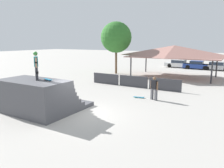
{
  "coord_description": "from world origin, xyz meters",
  "views": [
    {
      "loc": [
        8.02,
        -9.64,
        4.26
      ],
      "look_at": [
        -0.12,
        4.18,
        1.11
      ],
      "focal_mm": 35.0,
      "sensor_mm": 36.0,
      "label": 1
    }
  ],
  "objects": [
    {
      "name": "quarter_pipe_ramp",
      "position": [
        -2.39,
        -0.78,
        0.89
      ],
      "size": [
        4.29,
        4.24,
        2.01
      ],
      "color": "#4C4C51",
      "rests_on": "ground"
    },
    {
      "name": "parked_car_silver",
      "position": [
        5.12,
        26.01,
        0.6
      ],
      "size": [
        4.25,
        1.9,
        1.27
      ],
      "rotation": [
        0.0,
        0.0,
        -0.05
      ],
      "color": "#A8AAAF",
      "rests_on": "ground"
    },
    {
      "name": "skateboard_on_deck",
      "position": [
        -1.54,
        -0.76,
        2.07
      ],
      "size": [
        0.84,
        0.47,
        0.09
      ],
      "rotation": [
        0.0,
        0.0,
        -0.35
      ],
      "color": "red",
      "rests_on": "quarter_pipe_ramp"
    },
    {
      "name": "bystander_walking",
      "position": [
        2.77,
        5.36,
        0.96
      ],
      "size": [
        0.68,
        0.39,
        1.72
      ],
      "rotation": [
        0.0,
        0.0,
        2.75
      ],
      "color": "#4C4C51",
      "rests_on": "ground"
    },
    {
      "name": "parked_car_blue",
      "position": [
        2.29,
        26.05,
        0.6
      ],
      "size": [
        4.1,
        1.7,
        1.27
      ],
      "rotation": [
        0.0,
        0.0,
        0.0
      ],
      "color": "navy",
      "rests_on": "ground"
    },
    {
      "name": "pavilion_shelter",
      "position": [
        1.12,
        16.7,
        3.06
      ],
      "size": [
        10.61,
        5.76,
        3.78
      ],
      "color": "#2D2D33",
      "rests_on": "ground"
    },
    {
      "name": "barrier_fence",
      "position": [
        -0.52,
        8.83,
        0.53
      ],
      "size": [
        8.96,
        0.12,
        1.05
      ],
      "color": "#3D3D42",
      "rests_on": "ground"
    },
    {
      "name": "skateboard_on_ground",
      "position": [
        1.62,
        5.34,
        0.06
      ],
      "size": [
        0.86,
        0.38,
        0.09
      ],
      "rotation": [
        0.0,
        0.0,
        0.23
      ],
      "color": "green",
      "rests_on": "ground"
    },
    {
      "name": "tree_beside_pavilion",
      "position": [
        -6.21,
        15.61,
        4.75
      ],
      "size": [
        4.01,
        4.01,
        6.77
      ],
      "color": "brown",
      "rests_on": "ground"
    },
    {
      "name": "ground_plane",
      "position": [
        0.0,
        0.0,
        0.0
      ],
      "size": [
        160.0,
        160.0,
        0.0
      ],
      "primitive_type": "plane",
      "color": "#ADA8A0"
    },
    {
      "name": "skater_on_deck",
      "position": [
        -2.26,
        -0.93,
        2.97
      ],
      "size": [
        0.65,
        0.57,
        1.67
      ],
      "rotation": [
        0.0,
        0.0,
        -0.68
      ],
      "color": "#2D2D33",
      "rests_on": "quarter_pipe_ramp"
    },
    {
      "name": "parked_car_white",
      "position": [
        -0.54,
        26.48,
        0.6
      ],
      "size": [
        4.63,
        2.03,
        1.27
      ],
      "rotation": [
        0.0,
        0.0,
        -0.09
      ],
      "color": "silver",
      "rests_on": "ground"
    }
  ]
}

